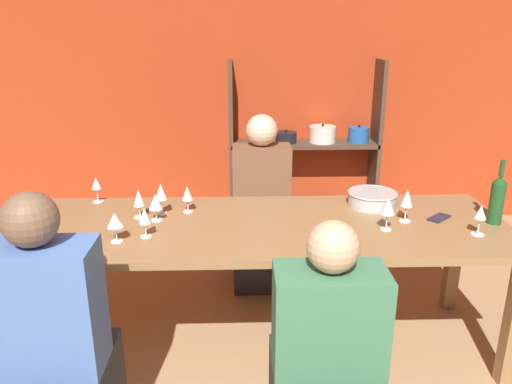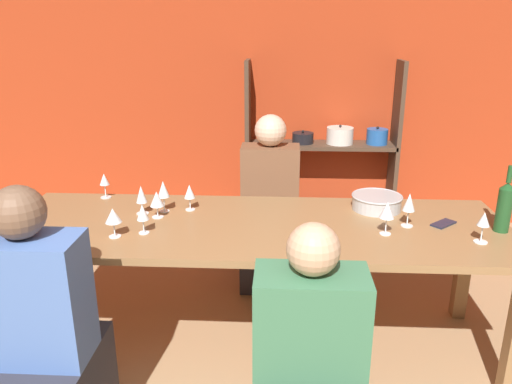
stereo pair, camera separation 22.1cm
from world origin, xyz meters
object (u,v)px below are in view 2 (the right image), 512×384
at_px(wine_glass_empty_c, 104,180).
at_px(cell_phone, 443,224).
at_px(wine_glass_empty_a, 409,203).
at_px(dining_table, 255,237).
at_px(person_near_b, 42,364).
at_px(wine_glass_white_a, 113,216).
at_px(person_near_a, 308,383).
at_px(wine_glass_white_b, 190,192).
at_px(shelf_unit, 325,172).
at_px(mixing_bowl, 377,201).
at_px(wine_glass_red_a, 157,200).
at_px(wine_glass_red_b, 141,195).
at_px(wine_bottle_green, 505,206).
at_px(wine_glass_white_c, 163,190).
at_px(wine_glass_white_e, 143,213).
at_px(wine_glass_white_d, 387,211).
at_px(person_far_a, 270,222).
at_px(wine_glass_empty_b, 484,221).

bearing_deg(wine_glass_empty_c, cell_phone, -9.74).
height_order(wine_glass_empty_c, cell_phone, wine_glass_empty_c).
height_order(wine_glass_empty_a, wine_glass_empty_c, wine_glass_empty_a).
height_order(dining_table, wine_glass_empty_c, wine_glass_empty_c).
bearing_deg(wine_glass_empty_a, person_near_b, -153.60).
bearing_deg(wine_glass_white_a, wine_glass_empty_a, 8.37).
bearing_deg(person_near_a, wine_glass_white_b, 123.00).
xyz_separation_m(shelf_unit, mixing_bowl, (0.17, -1.60, 0.29)).
distance_m(wine_glass_red_a, wine_glass_red_b, 0.11).
distance_m(wine_bottle_green, wine_glass_white_c, 1.85).
relative_size(shelf_unit, wine_glass_white_a, 9.88).
bearing_deg(mixing_bowl, wine_glass_white_a, -161.12).
bearing_deg(person_near_b, wine_glass_white_b, 65.71).
bearing_deg(dining_table, wine_glass_white_e, -164.41).
distance_m(person_near_a, person_near_b, 1.12).
bearing_deg(wine_glass_empty_c, wine_glass_white_a, -67.04).
height_order(wine_glass_red_b, person_near_b, person_near_b).
relative_size(dining_table, wine_glass_white_b, 17.82).
relative_size(wine_glass_white_d, person_near_a, 0.16).
bearing_deg(person_far_a, wine_glass_red_b, 43.76).
xyz_separation_m(wine_glass_white_c, person_near_b, (-0.31, -0.98, -0.45)).
xyz_separation_m(dining_table, person_near_b, (-0.85, -0.82, -0.24)).
xyz_separation_m(shelf_unit, wine_glass_red_a, (-1.09, -1.80, 0.35)).
bearing_deg(wine_glass_empty_c, wine_bottle_green, -10.41).
height_order(wine_glass_white_a, wine_glass_white_e, wine_glass_white_e).
distance_m(wine_glass_empty_c, wine_glass_red_b, 0.41).
xyz_separation_m(wine_glass_empty_b, person_near_a, (-0.88, -0.63, -0.49)).
distance_m(shelf_unit, wine_glass_empty_c, 2.14).
height_order(shelf_unit, wine_glass_empty_b, shelf_unit).
bearing_deg(wine_glass_white_b, person_near_b, -114.29).
distance_m(wine_glass_empty_a, wine_glass_empty_c, 1.83).
relative_size(mixing_bowl, wine_glass_white_c, 1.60).
bearing_deg(wine_bottle_green, wine_glass_red_a, 176.96).
bearing_deg(wine_glass_white_e, wine_glass_red_b, 106.63).
bearing_deg(wine_glass_white_e, mixing_bowl, 18.57).
bearing_deg(wine_glass_white_e, wine_glass_white_b, 63.21).
distance_m(mixing_bowl, wine_bottle_green, 0.68).
xyz_separation_m(wine_bottle_green, person_near_a, (-1.04, -0.79, -0.51)).
relative_size(dining_table, person_near_a, 2.49).
distance_m(person_near_a, person_far_a, 1.63).
bearing_deg(wine_glass_white_e, wine_glass_empty_a, 6.99).
relative_size(wine_glass_white_a, cell_phone, 0.97).
xyz_separation_m(wine_glass_red_a, cell_phone, (1.58, -0.02, -0.10)).
xyz_separation_m(wine_glass_empty_a, wine_glass_empty_c, (-1.79, 0.37, -0.02)).
relative_size(wine_glass_white_a, wine_glass_empty_c, 0.98).
distance_m(wine_glass_white_d, wine_glass_red_b, 1.36).
distance_m(wine_glass_empty_c, wine_glass_white_e, 0.67).
bearing_deg(mixing_bowl, wine_glass_white_d, -92.77).
distance_m(wine_bottle_green, person_near_a, 1.40).
distance_m(shelf_unit, dining_table, 1.95).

